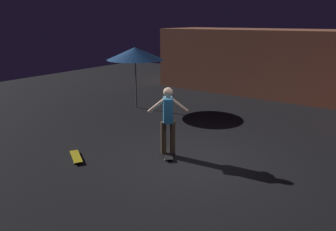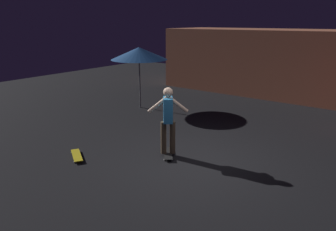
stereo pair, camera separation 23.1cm
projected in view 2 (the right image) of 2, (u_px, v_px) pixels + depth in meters
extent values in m
plane|color=black|center=(194.00, 163.00, 7.47)|extent=(28.00, 28.00, 0.00)
cube|color=#B76B4C|center=(305.00, 64.00, 13.70)|extent=(12.63, 3.42, 2.86)
cylinder|color=slate|center=(140.00, 79.00, 11.94)|extent=(0.05, 0.05, 2.20)
cone|color=#1E4C8C|center=(139.00, 53.00, 11.66)|extent=(2.10, 2.10, 0.45)
cube|color=black|center=(168.00, 153.00, 7.87)|extent=(0.64, 0.73, 0.02)
sphere|color=silver|center=(172.00, 160.00, 7.59)|extent=(0.05, 0.05, 0.05)
sphere|color=silver|center=(165.00, 160.00, 7.59)|extent=(0.05, 0.05, 0.05)
sphere|color=silver|center=(171.00, 150.00, 8.17)|extent=(0.05, 0.05, 0.05)
sphere|color=silver|center=(164.00, 150.00, 8.16)|extent=(0.05, 0.05, 0.05)
cube|color=gold|center=(77.00, 155.00, 7.76)|extent=(0.77, 0.57, 0.02)
sphere|color=silver|center=(82.00, 161.00, 7.53)|extent=(0.05, 0.05, 0.05)
sphere|color=silver|center=(75.00, 162.00, 7.47)|extent=(0.05, 0.05, 0.05)
sphere|color=silver|center=(79.00, 151.00, 8.07)|extent=(0.05, 0.05, 0.05)
sphere|color=silver|center=(72.00, 153.00, 8.00)|extent=(0.05, 0.05, 0.05)
cylinder|color=brown|center=(172.00, 138.00, 7.75)|extent=(0.14, 0.14, 0.82)
cylinder|color=brown|center=(164.00, 138.00, 7.74)|extent=(0.14, 0.14, 0.82)
cube|color=#338CCC|center=(168.00, 110.00, 7.54)|extent=(0.41, 0.43, 0.60)
sphere|color=beige|center=(168.00, 92.00, 7.42)|extent=(0.23, 0.23, 0.23)
cylinder|color=beige|center=(177.00, 104.00, 7.51)|extent=(0.48, 0.41, 0.46)
cylinder|color=beige|center=(159.00, 104.00, 7.49)|extent=(0.48, 0.41, 0.46)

